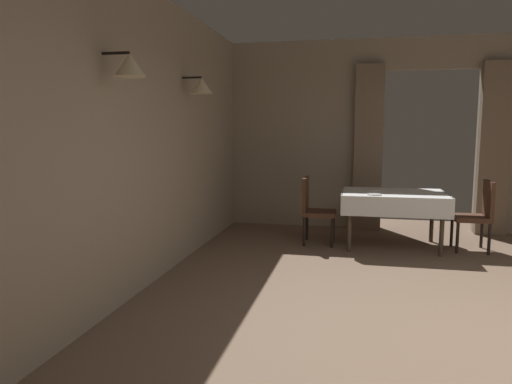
{
  "coord_description": "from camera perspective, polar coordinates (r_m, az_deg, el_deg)",
  "views": [
    {
      "loc": [
        -1.09,
        -3.59,
        1.57
      ],
      "look_at": [
        -1.93,
        0.32,
        1.05
      ],
      "focal_mm": 33.06,
      "sensor_mm": 36.0,
      "label": 1
    }
  ],
  "objects": [
    {
      "name": "wall_back",
      "position": [
        7.85,
        20.21,
        6.58
      ],
      "size": [
        6.4,
        0.27,
        3.0
      ],
      "color": "gray",
      "rests_on": "ground"
    },
    {
      "name": "chair_mid_right",
      "position": [
        6.81,
        25.26,
        -2.23
      ],
      "size": [
        0.44,
        0.44,
        0.93
      ],
      "color": "black",
      "rests_on": "ground"
    },
    {
      "name": "wall_left",
      "position": [
        4.16,
        -18.4,
        6.16
      ],
      "size": [
        0.49,
        8.4,
        3.0
      ],
      "color": "gray",
      "rests_on": "ground"
    },
    {
      "name": "dining_table_mid",
      "position": [
        6.63,
        16.28,
        -0.76
      ],
      "size": [
        1.37,
        1.05,
        0.75
      ],
      "color": "#4C3D2D",
      "rests_on": "ground"
    },
    {
      "name": "plate_mid_a",
      "position": [
        6.26,
        14.12,
        -0.29
      ],
      "size": [
        0.19,
        0.19,
        0.01
      ],
      "primitive_type": "cylinder",
      "color": "white",
      "rests_on": "dining_table_mid"
    },
    {
      "name": "plate_mid_b",
      "position": [
        6.8,
        13.84,
        0.31
      ],
      "size": [
        0.24,
        0.24,
        0.01
      ],
      "primitive_type": "cylinder",
      "color": "white",
      "rests_on": "dining_table_mid"
    },
    {
      "name": "ground",
      "position": [
        4.07,
        27.74,
        -16.18
      ],
      "size": [
        10.08,
        10.08,
        0.0
      ],
      "primitive_type": "plane",
      "color": "#7A604C"
    },
    {
      "name": "chair_mid_left",
      "position": [
        6.61,
        6.97,
        -1.83
      ],
      "size": [
        0.44,
        0.44,
        0.93
      ],
      "color": "black",
      "rests_on": "ground"
    }
  ]
}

